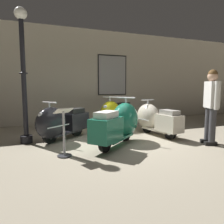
{
  "coord_description": "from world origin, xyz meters",
  "views": [
    {
      "loc": [
        -2.17,
        -4.54,
        1.35
      ],
      "look_at": [
        0.1,
        0.98,
        0.64
      ],
      "focal_mm": 34.7,
      "sensor_mm": 36.0,
      "label": 1
    }
  ],
  "objects_px": {
    "scooter_2": "(115,114)",
    "lamppost": "(23,71)",
    "scooter_3": "(154,119)",
    "visitor_0": "(211,102)",
    "scooter_0": "(59,123)",
    "info_stanchion": "(64,137)",
    "scooter_1": "(120,123)"
  },
  "relations": [
    {
      "from": "visitor_0",
      "to": "info_stanchion",
      "type": "bearing_deg",
      "value": 16.16
    },
    {
      "from": "visitor_0",
      "to": "info_stanchion",
      "type": "relative_size",
      "value": 1.82
    },
    {
      "from": "lamppost",
      "to": "visitor_0",
      "type": "height_order",
      "value": "lamppost"
    },
    {
      "from": "scooter_0",
      "to": "visitor_0",
      "type": "xyz_separation_m",
      "value": [
        3.22,
        -1.66,
        0.55
      ]
    },
    {
      "from": "lamppost",
      "to": "info_stanchion",
      "type": "height_order",
      "value": "lamppost"
    },
    {
      "from": "scooter_1",
      "to": "scooter_2",
      "type": "xyz_separation_m",
      "value": [
        0.62,
        1.79,
        -0.02
      ]
    },
    {
      "from": "lamppost",
      "to": "scooter_3",
      "type": "bearing_deg",
      "value": -6.67
    },
    {
      "from": "scooter_2",
      "to": "info_stanchion",
      "type": "relative_size",
      "value": 1.71
    },
    {
      "from": "scooter_3",
      "to": "scooter_2",
      "type": "bearing_deg",
      "value": 21.62
    },
    {
      "from": "scooter_2",
      "to": "scooter_3",
      "type": "relative_size",
      "value": 0.99
    },
    {
      "from": "scooter_0",
      "to": "scooter_3",
      "type": "distance_m",
      "value": 2.58
    },
    {
      "from": "scooter_2",
      "to": "lamppost",
      "type": "xyz_separation_m",
      "value": [
        -2.66,
        -0.84,
        1.23
      ]
    },
    {
      "from": "info_stanchion",
      "to": "scooter_1",
      "type": "bearing_deg",
      "value": 16.92
    },
    {
      "from": "scooter_2",
      "to": "scooter_3",
      "type": "bearing_deg",
      "value": 80.02
    },
    {
      "from": "scooter_1",
      "to": "visitor_0",
      "type": "height_order",
      "value": "visitor_0"
    },
    {
      "from": "scooter_3",
      "to": "lamppost",
      "type": "height_order",
      "value": "lamppost"
    },
    {
      "from": "scooter_3",
      "to": "visitor_0",
      "type": "relative_size",
      "value": 0.95
    },
    {
      "from": "scooter_3",
      "to": "lamppost",
      "type": "relative_size",
      "value": 0.53
    },
    {
      "from": "visitor_0",
      "to": "info_stanchion",
      "type": "xyz_separation_m",
      "value": [
        -3.32,
        0.38,
        -0.61
      ]
    },
    {
      "from": "scooter_1",
      "to": "lamppost",
      "type": "relative_size",
      "value": 0.54
    },
    {
      "from": "scooter_0",
      "to": "scooter_1",
      "type": "relative_size",
      "value": 0.94
    },
    {
      "from": "scooter_2",
      "to": "info_stanchion",
      "type": "xyz_separation_m",
      "value": [
        -1.99,
        -2.2,
        -0.08
      ]
    },
    {
      "from": "scooter_1",
      "to": "scooter_3",
      "type": "bearing_deg",
      "value": -16.89
    },
    {
      "from": "scooter_1",
      "to": "info_stanchion",
      "type": "bearing_deg",
      "value": 156.76
    },
    {
      "from": "scooter_0",
      "to": "info_stanchion",
      "type": "bearing_deg",
      "value": 49.78
    },
    {
      "from": "scooter_0",
      "to": "lamppost",
      "type": "height_order",
      "value": "lamppost"
    },
    {
      "from": "visitor_0",
      "to": "info_stanchion",
      "type": "distance_m",
      "value": 3.4
    },
    {
      "from": "info_stanchion",
      "to": "scooter_2",
      "type": "bearing_deg",
      "value": 47.85
    },
    {
      "from": "scooter_1",
      "to": "visitor_0",
      "type": "relative_size",
      "value": 0.98
    },
    {
      "from": "scooter_0",
      "to": "scooter_1",
      "type": "xyz_separation_m",
      "value": [
        1.27,
        -0.86,
        0.05
      ]
    },
    {
      "from": "scooter_2",
      "to": "visitor_0",
      "type": "relative_size",
      "value": 0.94
    },
    {
      "from": "info_stanchion",
      "to": "scooter_3",
      "type": "bearing_deg",
      "value": 20.07
    }
  ]
}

